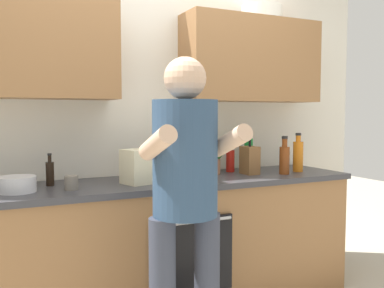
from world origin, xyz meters
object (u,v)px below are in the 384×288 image
Objects in this scene: bottle_vinegar at (284,159)px; bottle_soda at (248,153)px; bottle_oil at (185,159)px; person_standing at (186,188)px; mixing_bowl at (17,184)px; knife_block at (250,160)px; bottle_juice at (298,155)px; bottle_soy at (50,173)px; bottle_hotsauce at (230,160)px; potted_herb at (213,153)px; grocery_bag_rice at (143,166)px; bottle_syrup at (171,165)px; cup_stoneware at (71,183)px.

bottle_soda is at bearing 110.04° from bottle_vinegar.
bottle_oil is at bearing -162.50° from bottle_soda.
bottle_oil is (0.30, 0.68, 0.07)m from person_standing.
knife_block is at bearing 1.26° from mixing_bowl.
bottle_vinegar is 0.95× the size of bottle_juice.
person_standing is at bearing -54.01° from bottle_soy.
bottle_oil is (-0.48, -0.18, 0.05)m from bottle_hotsauce.
knife_block is (0.07, -0.17, 0.02)m from bottle_hotsauce.
bottle_hotsauce is (-0.19, -0.03, -0.04)m from bottle_soda.
bottle_vinegar is 1.40× the size of bottle_soy.
mixing_bowl is at bearing 179.79° from bottle_juice.
bottle_vinegar is at bearing -7.81° from bottle_oil.
person_standing is at bearing -126.48° from potted_herb.
bottle_soda reaches higher than knife_block.
potted_herb is at bearing 14.88° from grocery_bag_rice.
bottle_syrup reaches higher than mixing_bowl.
bottle_soda is 1.01m from grocery_bag_rice.
bottle_soda is 3.64× the size of cup_stoneware.
bottle_syrup reaches higher than cup_stoneware.
bottle_oil is at bearing 172.19° from bottle_vinegar.
bottle_vinegar reaches higher than bottle_syrup.
person_standing reaches higher than bottle_soda.
bottle_vinegar is at bearing -7.79° from bottle_soy.
mixing_bowl is 1.63m from knife_block.
bottle_vinegar is at bearing -69.96° from bottle_soda.
bottle_vinegar reaches higher than bottle_hotsauce.
person_standing reaches higher than knife_block.
knife_block is 0.86m from grocery_bag_rice.
person_standing is 1.01m from mixing_bowl.
potted_herb is (0.34, 0.01, 0.07)m from bottle_syrup.
bottle_soy is at bearing -176.72° from bottle_soda.
bottle_vinegar reaches higher than mixing_bowl.
cup_stoneware is (-0.48, 0.59, -0.03)m from person_standing.
bottle_syrup is 0.30m from grocery_bag_rice.
grocery_bag_rice is at bearing -165.99° from bottle_soda.
cup_stoneware is 1.33m from knife_block.
bottle_vinegar is 1.67m from bottle_soy.
bottle_hotsauce is 0.51m from bottle_oil.
cup_stoneware is at bearing -164.16° from bottle_syrup.
knife_block is (-0.12, -0.20, -0.03)m from bottle_soda.
bottle_vinegar is 3.36× the size of cup_stoneware.
grocery_bag_rice is at bearing 91.20° from person_standing.
bottle_juice is at bearing -0.03° from grocery_bag_rice.
bottle_soy reaches higher than mixing_bowl.
bottle_soda is at bearing 8.55° from bottle_hotsauce.
potted_herb is at bearing 154.52° from bottle_vinegar.
mixing_bowl is (-0.78, 0.65, -0.02)m from person_standing.
bottle_hotsauce is 1.06× the size of mixing_bowl.
knife_block is (1.33, 0.10, 0.06)m from cup_stoneware.
bottle_soda is 1.03× the size of bottle_juice.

